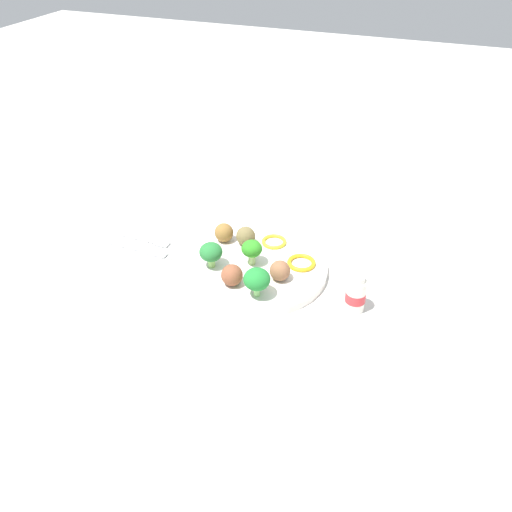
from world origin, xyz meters
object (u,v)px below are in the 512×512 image
broccoli_floret_center (211,252)px  meatball_near_rim (246,236)px  fork (147,239)px  knife (138,248)px  plate (256,268)px  pepper_ring_front_left (274,242)px  broccoli_floret_near_rim (257,279)px  meatball_front_left (224,233)px  meatball_center (232,275)px  yogurt_bottle (356,294)px  broccoli_floret_mid_right (251,251)px  pepper_ring_back_left (301,263)px  meatball_mid_right (280,271)px  napkin (140,245)px

broccoli_floret_center → meatball_near_rim: size_ratio=1.30×
broccoli_floret_center → fork: size_ratio=0.43×
fork → knife: same height
plate → meatball_near_rim: bearing=127.5°
pepper_ring_front_left → knife: (-0.26, -0.11, -0.01)m
broccoli_floret_center → broccoli_floret_near_rim: bearing=-24.5°
meatball_front_left → fork: (-0.16, -0.04, -0.03)m
meatball_center → yogurt_bottle: (0.22, 0.03, -0.00)m
broccoli_floret_mid_right → yogurt_bottle: bearing=-10.1°
fork → broccoli_floret_center: bearing=-15.4°
meatball_near_rim → knife: bearing=-158.4°
broccoli_floret_near_rim → broccoli_floret_mid_right: 0.09m
broccoli_floret_near_rim → pepper_ring_front_left: (-0.03, 0.17, -0.03)m
meatball_front_left → knife: size_ratio=0.27×
yogurt_bottle → fork: bearing=173.1°
pepper_ring_back_left → fork: (-0.34, -0.02, -0.01)m
knife → fork: bearing=92.1°
meatball_mid_right → meatball_near_rim: size_ratio=0.99×
meatball_mid_right → pepper_ring_front_left: meatball_mid_right is taller
broccoli_floret_center → meatball_center: (0.06, -0.04, -0.01)m
pepper_ring_front_left → fork: size_ratio=0.43×
pepper_ring_back_left → knife: 0.34m
napkin → fork: fork is taller
meatball_near_rim → broccoli_floret_mid_right: bearing=-60.3°
plate → broccoli_floret_mid_right: bearing=-150.1°
meatball_mid_right → meatball_center: size_ratio=0.96×
broccoli_floret_mid_right → knife: bearing=-175.6°
meatball_front_left → pepper_ring_back_left: meatball_front_left is taller
meatball_mid_right → meatball_center: (-0.08, -0.05, 0.00)m
broccoli_floret_mid_right → meatball_center: (-0.01, -0.07, -0.01)m
broccoli_floret_near_rim → meatball_front_left: (-0.13, 0.14, -0.02)m
plate → meatball_near_rim: size_ratio=7.07×
plate → meatball_mid_right: bearing=-25.2°
meatball_center → pepper_ring_front_left: bearing=79.7°
plate → pepper_ring_back_left: size_ratio=5.00×
napkin → meatball_front_left: bearing=19.7°
plate → pepper_ring_front_left: bearing=84.2°
plate → knife: (-0.25, -0.02, -0.00)m
fork → pepper_ring_back_left: bearing=3.2°
meatball_center → pepper_ring_back_left: meatball_center is taller
plate → fork: (-0.25, 0.01, -0.00)m
broccoli_floret_center → meatball_center: bearing=-32.1°
fork → yogurt_bottle: bearing=-6.9°
pepper_ring_back_left → meatball_center: bearing=-134.6°
fork → meatball_near_rim: bearing=12.5°
plate → pepper_ring_back_left: bearing=20.8°
plate → pepper_ring_back_left: pepper_ring_back_left is taller
plate → napkin: (-0.26, -0.01, -0.01)m
broccoli_floret_near_rim → yogurt_bottle: (0.17, 0.04, -0.02)m
knife → meatball_center: bearing=-12.0°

